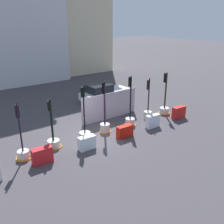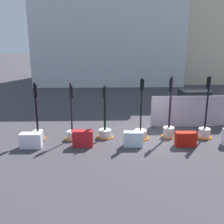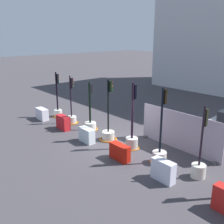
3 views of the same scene
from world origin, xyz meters
The scene contains 14 objects.
ground_plane centered at (0.00, 0.00, 0.00)m, with size 120.00×120.00×0.00m, color #413D42.
traffic_light_0 centered at (-6.45, -0.05, 0.58)m, with size 0.81×0.81×3.14m.
traffic_light_1 centered at (-4.58, -0.10, 0.49)m, with size 0.84×0.84×3.12m.
traffic_light_2 centered at (-2.79, 0.09, 0.45)m, with size 0.90×0.90×2.92m.
traffic_light_3 centered at (-0.83, -0.12, 0.47)m, with size 0.96×0.96×3.36m.
traffic_light_4 centered at (0.78, 0.08, 0.61)m, with size 0.81×0.81×3.40m.
traffic_light_5 centered at (2.74, -0.11, 0.55)m, with size 0.84×0.84×3.46m.
traffic_light_6 centered at (4.59, 0.10, 0.58)m, with size 0.58×0.58×3.03m.
construction_barrier_0 centered at (-6.54, -1.23, 0.39)m, with size 1.09×0.50×0.77m.
construction_barrier_1 centered at (-3.93, -1.13, 0.43)m, with size 1.04×0.45×0.86m.
construction_barrier_2 centered at (-1.34, -1.21, 0.39)m, with size 0.99×0.44×0.79m.
construction_barrier_3 centered at (1.35, -1.27, 0.38)m, with size 1.07×0.43×0.76m.
construction_barrier_4 centered at (3.81, -1.20, 0.44)m, with size 1.01×0.40×0.88m.
site_fence_panel centered at (2.40, 1.78, 0.93)m, with size 4.69×0.50×1.94m.
Camera 3 is at (9.51, -8.81, 5.62)m, focal length 42.16 mm.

